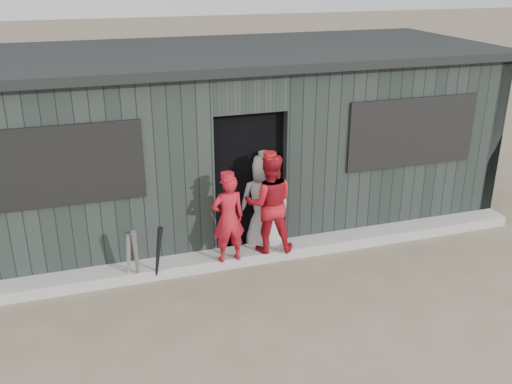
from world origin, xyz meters
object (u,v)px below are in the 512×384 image
object	(u,v)px
bat_mid	(136,257)
bat_right	(158,254)
player_red_right	(269,203)
dugout	(223,136)
player_red_left	(228,218)
bat_left	(129,259)
player_grey_back	(264,203)

from	to	relation	value
bat_mid	bat_right	world-z (taller)	bat_right
player_red_right	dugout	bearing A→B (deg)	-70.39
bat_right	player_red_left	xyz separation A→B (m)	(0.93, 0.06, 0.34)
bat_left	bat_right	xyz separation A→B (m)	(0.36, -0.07, 0.04)
dugout	bat_left	bearing A→B (deg)	-132.83
bat_left	player_grey_back	xyz separation A→B (m)	(1.92, 0.40, 0.34)
player_red_right	bat_left	bearing A→B (deg)	17.22
bat_mid	dugout	xyz separation A→B (m)	(1.62, 1.90, 0.88)
bat_left	player_red_right	bearing A→B (deg)	3.33
player_red_right	player_red_left	bearing A→B (deg)	25.16
dugout	player_red_right	bearing A→B (deg)	-84.28
bat_right	player_red_right	xyz separation A→B (m)	(1.53, 0.18, 0.42)
bat_left	bat_mid	size ratio (longest dim) A/B	0.92
bat_mid	player_red_left	xyz separation A→B (m)	(1.20, 0.04, 0.34)
dugout	bat_mid	bearing A→B (deg)	-130.53
bat_left	dugout	world-z (taller)	dugout
bat_right	player_red_right	world-z (taller)	player_red_right
player_red_left	player_grey_back	world-z (taller)	player_grey_back
player_red_right	player_grey_back	world-z (taller)	player_red_right
dugout	bat_right	bearing A→B (deg)	-125.20
bat_mid	bat_right	size ratio (longest dim) A/B	0.98
player_red_left	bat_right	bearing A→B (deg)	-0.54
player_red_left	player_grey_back	distance (m)	0.75
bat_right	player_red_left	distance (m)	0.99
bat_right	player_red_left	bearing A→B (deg)	3.78
bat_right	bat_left	bearing A→B (deg)	168.84
player_red_left	player_red_right	bearing A→B (deg)	-173.05
player_grey_back	dugout	size ratio (longest dim) A/B	0.17
bat_left	player_red_left	world-z (taller)	player_red_left
bat_left	player_red_right	size ratio (longest dim) A/B	0.55
dugout	player_red_left	bearing A→B (deg)	-102.85
bat_right	player_grey_back	world-z (taller)	player_grey_back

